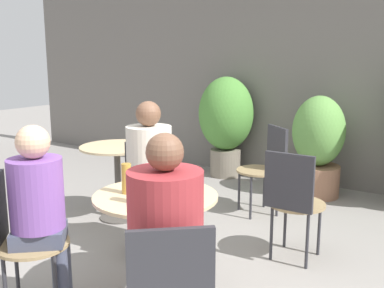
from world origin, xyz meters
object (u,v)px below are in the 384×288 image
at_px(cafe_table_near, 156,218).
at_px(beer_glass_2, 126,179).
at_px(beer_glass_1, 172,173).
at_px(cafe_table_far, 117,163).
at_px(bistro_chair_0, 149,186).
at_px(beer_glass_0, 182,183).
at_px(seated_person_1, 40,203).
at_px(bistro_chair_4, 268,162).
at_px(seated_person_0, 149,167).
at_px(potted_plant_0, 226,119).
at_px(bistro_chair_1, 15,232).
at_px(bistro_chair_3, 293,196).
at_px(seated_person_2, 166,238).
at_px(potted_plant_1, 318,144).
at_px(beer_glass_3, 139,188).

relative_size(cafe_table_near, beer_glass_2, 4.08).
bearing_deg(beer_glass_2, beer_glass_1, 58.69).
bearing_deg(cafe_table_far, beer_glass_2, -44.43).
xyz_separation_m(cafe_table_near, bistro_chair_0, (-0.56, 0.62, -0.04)).
distance_m(cafe_table_near, beer_glass_0, 0.31).
relative_size(cafe_table_near, seated_person_1, 0.66).
distance_m(bistro_chair_4, beer_glass_2, 2.01).
distance_m(beer_glass_0, beer_glass_1, 0.25).
bearing_deg(beer_glass_0, seated_person_0, 142.81).
bearing_deg(potted_plant_0, seated_person_0, -73.91).
relative_size(bistro_chair_1, bistro_chair_3, 1.00).
bearing_deg(seated_person_0, bistro_chair_3, -14.89).
bearing_deg(seated_person_2, potted_plant_0, -106.93).
bearing_deg(bistro_chair_0, seated_person_1, -129.37).
height_order(bistro_chair_0, potted_plant_0, potted_plant_0).
bearing_deg(bistro_chair_0, potted_plant_1, 30.08).
height_order(seated_person_0, beer_glass_2, seated_person_0).
xyz_separation_m(cafe_table_far, potted_plant_1, (1.34, 1.75, 0.04)).
height_order(beer_glass_0, beer_glass_2, beer_glass_0).
distance_m(cafe_table_near, seated_person_0, 0.70).
bearing_deg(seated_person_0, bistro_chair_1, -140.64).
distance_m(bistro_chair_0, seated_person_1, 1.09).
xyz_separation_m(beer_glass_1, beer_glass_3, (0.04, -0.36, -0.00)).
bearing_deg(potted_plant_0, cafe_table_far, -92.51).
height_order(seated_person_0, seated_person_2, same).
bearing_deg(beer_glass_0, bistro_chair_1, -143.99).
distance_m(cafe_table_far, potted_plant_1, 2.21).
bearing_deg(bistro_chair_1, seated_person_1, -90.00).
xyz_separation_m(bistro_chair_3, potted_plant_0, (-1.64, 1.89, 0.23)).
height_order(seated_person_2, beer_glass_0, seated_person_2).
bearing_deg(beer_glass_3, beer_glass_0, 51.86).
bearing_deg(beer_glass_0, beer_glass_1, 139.94).
height_order(beer_glass_0, beer_glass_1, beer_glass_0).
xyz_separation_m(bistro_chair_0, beer_glass_2, (0.39, -0.69, 0.28)).
xyz_separation_m(bistro_chair_1, beer_glass_0, (0.80, 0.58, 0.29)).
xyz_separation_m(cafe_table_near, beer_glass_1, (-0.01, 0.18, 0.24)).
distance_m(cafe_table_near, beer_glass_1, 0.30).
distance_m(seated_person_2, beer_glass_2, 0.77).
xyz_separation_m(seated_person_1, seated_person_2, (0.97, -0.05, 0.02)).
bearing_deg(bistro_chair_3, bistro_chair_1, 53.73).
bearing_deg(potted_plant_1, potted_plant_0, 172.43).
bearing_deg(seated_person_0, cafe_table_far, 106.72).
xyz_separation_m(bistro_chair_1, beer_glass_1, (0.61, 0.74, 0.29)).
bearing_deg(beer_glass_1, bistro_chair_1, -129.18).
distance_m(cafe_table_far, beer_glass_3, 1.72).
bearing_deg(bistro_chair_4, cafe_table_near, -47.64).
xyz_separation_m(bistro_chair_1, beer_glass_2, (0.45, 0.49, 0.28)).
xyz_separation_m(bistro_chair_1, seated_person_0, (0.16, 1.07, 0.20)).
distance_m(seated_person_0, potted_plant_0, 2.48).
xyz_separation_m(bistro_chair_0, bistro_chair_1, (-0.06, -1.18, 0.00)).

